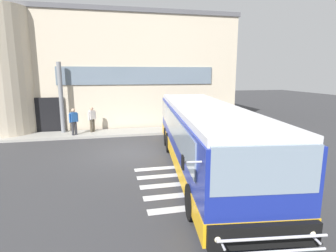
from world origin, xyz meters
TOP-DOWN VIEW (x-y plane):
  - ground_plane at (0.00, 0.00)m, footprint 80.00×90.00m
  - bay_paint_stripes at (2.00, -4.20)m, footprint 4.40×3.96m
  - terminal_building at (-0.67, 11.53)m, footprint 18.57×13.80m
  - boarding_curb at (0.00, 4.80)m, footprint 20.77×2.00m
  - entry_support_column at (-4.05, 5.40)m, footprint 0.28×0.28m
  - bus_main_foreground at (2.65, -2.82)m, footprint 4.47×12.28m
  - passenger_near_column at (-3.27, 4.40)m, footprint 0.52×0.49m
  - passenger_by_doorway at (-2.19, 5.08)m, footprint 0.48×0.41m

SIDE VIEW (x-z plane):
  - ground_plane at x=0.00m, z-range -0.02..0.00m
  - bay_paint_stripes at x=2.00m, z-range 0.00..0.01m
  - boarding_curb at x=0.00m, z-range 0.00..0.15m
  - passenger_by_doorway at x=-2.19m, z-range 0.24..1.92m
  - passenger_near_column at x=-3.27m, z-range 0.28..1.95m
  - bus_main_foreground at x=2.65m, z-range -0.01..2.69m
  - entry_support_column at x=-4.05m, z-range 0.15..4.67m
  - terminal_building at x=-0.67m, z-range -0.01..8.26m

